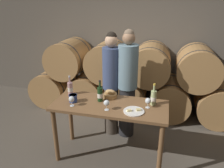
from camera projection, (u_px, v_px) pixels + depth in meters
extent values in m
plane|color=#564F44|center=(110.00, 156.00, 3.33)|extent=(10.00, 10.00, 0.00)
cube|color=#60594F|center=(134.00, 30.00, 4.58)|extent=(10.00, 0.12, 3.20)
cylinder|color=#A87A47|center=(54.00, 86.00, 4.93)|extent=(0.75, 0.86, 0.75)
cylinder|color=#2D2D33|center=(48.00, 91.00, 4.68)|extent=(0.77, 0.02, 0.77)
cylinder|color=#2D2D33|center=(59.00, 82.00, 5.18)|extent=(0.77, 0.02, 0.77)
cylinder|color=#A87A47|center=(89.00, 90.00, 4.74)|extent=(0.75, 0.86, 0.75)
cylinder|color=#2D2D33|center=(85.00, 95.00, 4.49)|extent=(0.77, 0.02, 0.77)
cylinder|color=#2D2D33|center=(93.00, 85.00, 4.99)|extent=(0.77, 0.02, 0.77)
cylinder|color=#A87A47|center=(128.00, 93.00, 4.55)|extent=(0.75, 0.86, 0.75)
cylinder|color=#2D2D33|center=(125.00, 99.00, 4.30)|extent=(0.77, 0.02, 0.77)
cylinder|color=#2D2D33|center=(130.00, 88.00, 4.80)|extent=(0.77, 0.02, 0.77)
cylinder|color=#A87A47|center=(170.00, 98.00, 4.36)|extent=(0.75, 0.86, 0.75)
cylinder|color=#2D2D33|center=(170.00, 104.00, 4.11)|extent=(0.77, 0.02, 0.77)
cylinder|color=#2D2D33|center=(170.00, 92.00, 4.61)|extent=(0.77, 0.02, 0.77)
cylinder|color=#A87A47|center=(216.00, 102.00, 4.17)|extent=(0.75, 0.86, 0.75)
cylinder|color=#2D2D33|center=(218.00, 109.00, 3.92)|extent=(0.77, 0.02, 0.77)
cylinder|color=#2D2D33|center=(213.00, 96.00, 4.42)|extent=(0.77, 0.02, 0.77)
cylinder|color=#A87A47|center=(69.00, 58.00, 4.58)|extent=(0.75, 0.86, 0.75)
cylinder|color=#2D2D33|center=(63.00, 62.00, 4.33)|extent=(0.77, 0.02, 0.77)
cylinder|color=#2D2D33|center=(74.00, 55.00, 4.83)|extent=(0.77, 0.02, 0.77)
cylinder|color=#A87A47|center=(108.00, 61.00, 4.39)|extent=(0.75, 0.86, 0.75)
cylinder|color=#2D2D33|center=(104.00, 65.00, 4.14)|extent=(0.77, 0.02, 0.77)
cylinder|color=#2D2D33|center=(111.00, 57.00, 4.64)|extent=(0.77, 0.02, 0.77)
cylinder|color=#A87A47|center=(151.00, 64.00, 4.20)|extent=(0.75, 0.86, 0.75)
cylinder|color=#2D2D33|center=(149.00, 68.00, 3.95)|extent=(0.77, 0.02, 0.77)
cylinder|color=#2D2D33|center=(152.00, 60.00, 4.45)|extent=(0.77, 0.02, 0.77)
cylinder|color=#A87A47|center=(197.00, 67.00, 4.01)|extent=(0.75, 0.86, 0.75)
cylinder|color=#2D2D33|center=(199.00, 72.00, 3.76)|extent=(0.77, 0.02, 0.77)
cylinder|color=#2D2D33|center=(196.00, 63.00, 4.26)|extent=(0.77, 0.02, 0.77)
cylinder|color=brown|center=(56.00, 136.00, 3.10)|extent=(0.06, 0.06, 0.85)
cylinder|color=brown|center=(160.00, 152.00, 2.77)|extent=(0.06, 0.06, 0.85)
cylinder|color=brown|center=(71.00, 117.00, 3.57)|extent=(0.06, 0.06, 0.85)
cylinder|color=brown|center=(162.00, 129.00, 3.25)|extent=(0.06, 0.06, 0.85)
cube|color=brown|center=(110.00, 106.00, 3.00)|extent=(1.58, 0.65, 0.04)
cylinder|color=#4C4238|center=(111.00, 110.00, 3.78)|extent=(0.24, 0.24, 0.85)
cylinder|color=#3D4C75|center=(111.00, 68.00, 3.49)|extent=(0.29, 0.29, 0.68)
sphere|color=tan|center=(111.00, 41.00, 3.33)|extent=(0.20, 0.20, 0.20)
sphere|color=black|center=(111.00, 37.00, 3.32)|extent=(0.17, 0.17, 0.17)
cylinder|color=#232326|center=(127.00, 111.00, 3.71)|extent=(0.26, 0.26, 0.89)
cylinder|color=gray|center=(128.00, 67.00, 3.41)|extent=(0.32, 0.32, 0.70)
sphere|color=#997051|center=(129.00, 38.00, 3.25)|extent=(0.19, 0.19, 0.19)
sphere|color=#75604C|center=(129.00, 34.00, 3.24)|extent=(0.16, 0.16, 0.16)
cylinder|color=#193819|center=(100.00, 94.00, 3.05)|extent=(0.07, 0.07, 0.21)
cylinder|color=#193819|center=(100.00, 85.00, 3.00)|extent=(0.03, 0.03, 0.08)
cylinder|color=black|center=(100.00, 81.00, 2.98)|extent=(0.03, 0.03, 0.02)
cylinder|color=white|center=(100.00, 95.00, 3.06)|extent=(0.08, 0.08, 0.07)
cylinder|color=#ADBC7F|center=(153.00, 98.00, 2.95)|extent=(0.07, 0.07, 0.20)
cylinder|color=#ADBC7F|center=(154.00, 88.00, 2.90)|extent=(0.03, 0.03, 0.08)
cylinder|color=gold|center=(155.00, 84.00, 2.88)|extent=(0.03, 0.03, 0.02)
cylinder|color=white|center=(153.00, 99.00, 2.96)|extent=(0.08, 0.08, 0.07)
cylinder|color=#BC8E93|center=(70.00, 88.00, 3.27)|extent=(0.07, 0.07, 0.19)
cylinder|color=#BC8E93|center=(70.00, 80.00, 3.22)|extent=(0.03, 0.03, 0.08)
cylinder|color=#B7B7BC|center=(69.00, 77.00, 3.20)|extent=(0.03, 0.03, 0.02)
cylinder|color=white|center=(70.00, 89.00, 3.28)|extent=(0.08, 0.08, 0.06)
cylinder|color=navy|center=(73.00, 98.00, 3.05)|extent=(0.11, 0.11, 0.11)
cylinder|color=navy|center=(73.00, 95.00, 3.03)|extent=(0.12, 0.12, 0.01)
cylinder|color=#A87F4C|center=(110.00, 96.00, 3.18)|extent=(0.20, 0.20, 0.06)
ellipsoid|color=tan|center=(110.00, 92.00, 3.16)|extent=(0.15, 0.09, 0.07)
cylinder|color=white|center=(134.00, 111.00, 2.80)|extent=(0.27, 0.27, 0.01)
cube|color=#E0CC7F|center=(138.00, 110.00, 2.80)|extent=(0.07, 0.06, 0.02)
cube|color=beige|center=(129.00, 110.00, 2.79)|extent=(0.07, 0.06, 0.02)
cylinder|color=white|center=(72.00, 106.00, 2.96)|extent=(0.06, 0.06, 0.00)
cylinder|color=white|center=(72.00, 103.00, 2.94)|extent=(0.01, 0.01, 0.06)
sphere|color=white|center=(72.00, 99.00, 2.92)|extent=(0.08, 0.08, 0.08)
cylinder|color=white|center=(106.00, 110.00, 2.85)|extent=(0.06, 0.06, 0.00)
cylinder|color=white|center=(106.00, 107.00, 2.84)|extent=(0.01, 0.01, 0.06)
sphere|color=white|center=(106.00, 103.00, 2.81)|extent=(0.08, 0.08, 0.08)
cylinder|color=white|center=(148.00, 108.00, 2.91)|extent=(0.06, 0.06, 0.00)
cylinder|color=white|center=(148.00, 105.00, 2.89)|extent=(0.01, 0.01, 0.06)
sphere|color=white|center=(148.00, 101.00, 2.87)|extent=(0.08, 0.08, 0.08)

